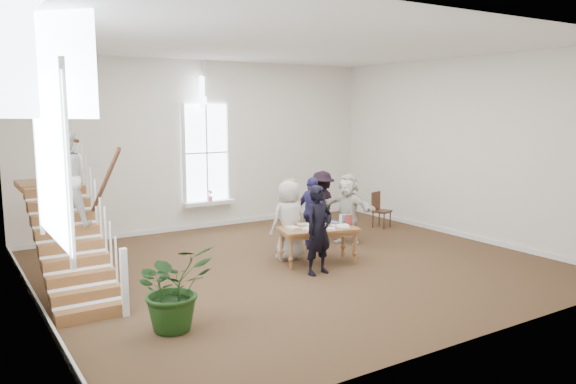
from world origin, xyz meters
TOP-DOWN VIEW (x-y plane):
  - ground at (0.00, 0.00)m, footprint 10.00×10.00m
  - room_shell at (-0.00, 4.39)m, footprint 10.49×10.00m
  - staircase at (-4.34, 0.75)m, footprint 1.10×4.10m
  - library_table at (0.49, -0.08)m, footprint 1.77×1.18m
  - police_officer at (0.04, -0.73)m, footprint 0.69×0.50m
  - elderly_woman at (0.14, 0.52)m, footprint 0.84×0.55m
  - person_yellow at (0.44, 1.02)m, footprint 0.94×0.80m
  - woman_cluster_a at (1.20, 1.16)m, footprint 0.50×1.01m
  - woman_cluster_b at (1.80, 1.61)m, footprint 1.28×1.15m
  - woman_cluster_c at (2.10, 0.96)m, footprint 1.13×1.64m
  - floor_plant at (-3.40, -1.87)m, footprint 1.27×1.13m
  - side_chair at (3.97, 1.93)m, footprint 0.54×0.54m

SIDE VIEW (x-z plane):
  - ground at x=0.00m, z-range 0.00..0.00m
  - room_shell at x=0.00m, z-range -4.60..5.40m
  - side_chair at x=3.97m, z-range 0.06..1.03m
  - floor_plant at x=-3.40m, z-range 0.00..1.29m
  - library_table at x=0.49m, z-range 0.27..1.10m
  - woman_cluster_a at x=1.20m, z-range 0.00..1.66m
  - person_yellow at x=0.44m, z-range 0.00..1.69m
  - woman_cluster_c at x=2.10m, z-range 0.00..1.70m
  - woman_cluster_b at x=1.80m, z-range 0.00..1.72m
  - elderly_woman at x=0.14m, z-range 0.00..1.72m
  - police_officer at x=0.04m, z-range 0.00..1.77m
  - staircase at x=-4.34m, z-range 0.16..3.08m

